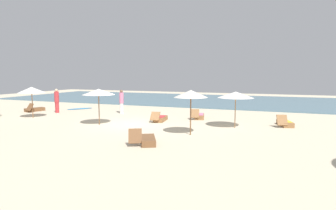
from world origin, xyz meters
name	(u,v)px	position (x,y,z in m)	size (l,w,h in m)	color
ground_plane	(131,124)	(0.00, 0.00, 0.00)	(60.00, 60.00, 0.00)	beige
ocean_water	(200,100)	(0.00, 17.00, 0.03)	(48.00, 16.00, 0.06)	slate
umbrella_0	(32,90)	(-7.62, -0.33, 1.97)	(1.81, 1.81, 2.17)	brown
umbrella_2	(236,95)	(6.12, 1.09, 1.90)	(2.03, 2.03, 2.08)	olive
umbrella_3	(99,92)	(-1.72, -0.88, 2.00)	(1.94, 1.94, 2.18)	brown
umbrella_4	(191,94)	(4.26, -1.60, 2.08)	(1.71, 1.71, 2.28)	brown
lounger_0	(285,123)	(8.82, 2.70, 0.18)	(1.01, 1.74, 0.74)	olive
lounger_1	(147,140)	(2.97, -4.03, 0.17)	(1.27, 1.71, 0.75)	brown
lounger_2	(160,118)	(1.25, 1.62, 0.18)	(0.79, 1.76, 0.67)	olive
lounger_3	(34,109)	(-10.27, 2.29, 0.17)	(1.05, 1.76, 0.72)	brown
lounger_4	(199,116)	(3.38, 3.56, 0.18)	(0.94, 1.76, 0.71)	olive
person_0	(121,101)	(-2.93, 3.84, 0.94)	(0.47, 0.47, 1.85)	white
person_1	(57,101)	(-7.92, 2.33, 0.97)	(0.38, 0.38, 1.91)	#BF3338
surfboard	(80,109)	(-7.75, 4.88, 0.04)	(1.71, 2.06, 0.07)	#338CCC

